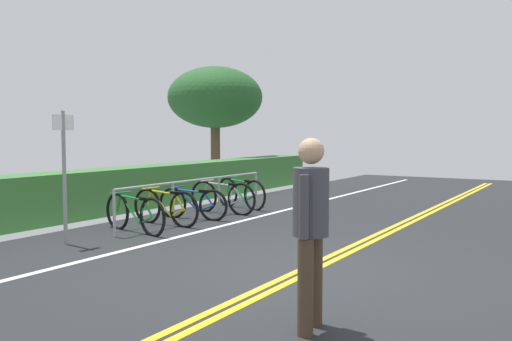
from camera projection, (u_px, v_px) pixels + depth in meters
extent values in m
cube|color=#232628|center=(306.00, 272.00, 7.11)|extent=(31.59, 10.09, 0.05)
cube|color=gold|center=(312.00, 271.00, 7.06)|extent=(28.44, 0.10, 0.00)
cube|color=gold|center=(300.00, 270.00, 7.15)|extent=(28.44, 0.10, 0.00)
cube|color=white|center=(140.00, 246.00, 8.60)|extent=(28.44, 0.12, 0.00)
cylinder|color=#9EA0A5|center=(114.00, 213.00, 9.36)|extent=(0.05, 0.05, 0.80)
cylinder|color=#9EA0A5|center=(173.00, 204.00, 10.66)|extent=(0.05, 0.05, 0.80)
cylinder|color=#9EA0A5|center=(219.00, 196.00, 11.96)|extent=(0.05, 0.05, 0.80)
cylinder|color=#9EA0A5|center=(256.00, 190.00, 13.27)|extent=(0.05, 0.05, 0.80)
cylinder|color=#9EA0A5|center=(197.00, 180.00, 11.29)|extent=(4.59, 0.04, 0.04)
torus|color=black|center=(117.00, 211.00, 10.16)|extent=(0.19, 0.70, 0.70)
torus|color=black|center=(152.00, 217.00, 9.45)|extent=(0.19, 0.70, 0.70)
cylinder|color=#198C38|center=(130.00, 209.00, 9.89)|extent=(0.15, 0.60, 0.48)
cylinder|color=#198C38|center=(132.00, 198.00, 9.83)|extent=(0.17, 0.71, 0.07)
cylinder|color=#198C38|center=(142.00, 212.00, 9.65)|extent=(0.07, 0.17, 0.43)
cylinder|color=#198C38|center=(146.00, 220.00, 9.58)|extent=(0.11, 0.38, 0.18)
cylinder|color=#198C38|center=(148.00, 209.00, 9.52)|extent=(0.09, 0.26, 0.30)
cylinder|color=#198C38|center=(119.00, 203.00, 10.11)|extent=(0.06, 0.14, 0.32)
cube|color=black|center=(144.00, 199.00, 9.58)|extent=(0.12, 0.21, 0.05)
cylinder|color=#198C38|center=(120.00, 193.00, 10.06)|extent=(0.46, 0.12, 0.03)
torus|color=black|center=(147.00, 206.00, 10.86)|extent=(0.09, 0.71, 0.71)
torus|color=black|center=(184.00, 210.00, 10.32)|extent=(0.09, 0.71, 0.71)
cylinder|color=yellow|center=(161.00, 203.00, 10.65)|extent=(0.06, 0.55, 0.48)
cylinder|color=yellow|center=(163.00, 192.00, 10.60)|extent=(0.07, 0.65, 0.07)
cylinder|color=yellow|center=(173.00, 205.00, 10.47)|extent=(0.04, 0.16, 0.44)
cylinder|color=yellow|center=(177.00, 213.00, 10.42)|extent=(0.05, 0.35, 0.18)
cylinder|color=yellow|center=(180.00, 202.00, 10.37)|extent=(0.05, 0.24, 0.30)
cylinder|color=yellow|center=(149.00, 198.00, 10.82)|extent=(0.04, 0.13, 0.32)
cube|color=black|center=(175.00, 193.00, 10.41)|extent=(0.09, 0.20, 0.05)
cylinder|color=yellow|center=(151.00, 188.00, 10.78)|extent=(0.46, 0.05, 0.03)
torus|color=black|center=(173.00, 203.00, 11.52)|extent=(0.13, 0.66, 0.66)
torus|color=black|center=(213.00, 206.00, 11.12)|extent=(0.13, 0.66, 0.66)
cylinder|color=#1947B7|center=(188.00, 200.00, 11.37)|extent=(0.10, 0.55, 0.45)
cylinder|color=#1947B7|center=(190.00, 191.00, 11.33)|extent=(0.11, 0.65, 0.07)
cylinder|color=#1947B7|center=(201.00, 202.00, 11.23)|extent=(0.05, 0.16, 0.40)
cylinder|color=#1947B7|center=(206.00, 208.00, 11.19)|extent=(0.07, 0.35, 0.17)
cylinder|color=#1947B7|center=(209.00, 199.00, 11.15)|extent=(0.06, 0.24, 0.28)
cylinder|color=#1947B7|center=(175.00, 196.00, 11.49)|extent=(0.05, 0.13, 0.30)
cube|color=black|center=(204.00, 191.00, 11.19)|extent=(0.10, 0.21, 0.05)
cylinder|color=#1947B7|center=(177.00, 187.00, 11.46)|extent=(0.46, 0.08, 0.03)
torus|color=black|center=(204.00, 197.00, 12.41)|extent=(0.08, 0.72, 0.72)
torus|color=black|center=(242.00, 200.00, 11.85)|extent=(0.08, 0.72, 0.72)
cylinder|color=silver|center=(218.00, 194.00, 12.19)|extent=(0.05, 0.59, 0.49)
cylinder|color=silver|center=(220.00, 184.00, 12.14)|extent=(0.06, 0.70, 0.07)
cylinder|color=silver|center=(230.00, 196.00, 12.00)|extent=(0.04, 0.17, 0.44)
cylinder|color=silver|center=(235.00, 202.00, 11.95)|extent=(0.05, 0.37, 0.18)
cylinder|color=silver|center=(237.00, 193.00, 11.90)|extent=(0.04, 0.25, 0.31)
cylinder|color=silver|center=(206.00, 190.00, 12.37)|extent=(0.04, 0.14, 0.33)
cube|color=black|center=(233.00, 184.00, 11.95)|extent=(0.09, 0.20, 0.05)
cylinder|color=silver|center=(207.00, 180.00, 12.33)|extent=(0.46, 0.04, 0.03)
torus|color=black|center=(227.00, 192.00, 13.31)|extent=(0.25, 0.71, 0.72)
torus|color=black|center=(255.00, 196.00, 12.60)|extent=(0.25, 0.71, 0.72)
cylinder|color=#198C38|center=(237.00, 190.00, 13.04)|extent=(0.19, 0.54, 0.49)
cylinder|color=#198C38|center=(239.00, 181.00, 12.97)|extent=(0.21, 0.64, 0.07)
cylinder|color=#198C38|center=(247.00, 192.00, 12.80)|extent=(0.08, 0.16, 0.44)
cylinder|color=#198C38|center=(250.00, 198.00, 12.73)|extent=(0.13, 0.35, 0.18)
cylinder|color=#198C38|center=(252.00, 189.00, 12.67)|extent=(0.10, 0.24, 0.30)
cylinder|color=#198C38|center=(229.00, 186.00, 13.26)|extent=(0.07, 0.14, 0.33)
cube|color=black|center=(248.00, 181.00, 12.73)|extent=(0.13, 0.21, 0.05)
cylinder|color=#198C38|center=(230.00, 177.00, 13.21)|extent=(0.45, 0.15, 0.03)
cylinder|color=#4C3826|center=(315.00, 279.00, 5.07)|extent=(0.14, 0.14, 0.85)
cylinder|color=#4C3826|center=(305.00, 287.00, 4.81)|extent=(0.14, 0.14, 0.85)
cylinder|color=#3F3F47|center=(311.00, 202.00, 4.89)|extent=(0.32, 0.32, 0.61)
sphere|color=tan|center=(311.00, 151.00, 4.86)|extent=(0.23, 0.23, 0.23)
cylinder|color=#3F3F47|center=(317.00, 202.00, 5.07)|extent=(0.09, 0.09, 0.55)
cylinder|color=#3F3F47|center=(304.00, 207.00, 4.71)|extent=(0.09, 0.09, 0.55)
cylinder|color=gray|center=(64.00, 178.00, 8.70)|extent=(0.06, 0.06, 2.10)
cube|color=white|center=(63.00, 122.00, 8.64)|extent=(0.36, 0.07, 0.24)
cube|color=#387533|center=(163.00, 184.00, 13.73)|extent=(13.59, 0.88, 0.97)
cylinder|color=brown|center=(215.00, 154.00, 19.12)|extent=(0.32, 0.32, 2.02)
ellipsoid|color=#235626|center=(215.00, 97.00, 18.99)|extent=(3.24, 3.24, 2.09)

